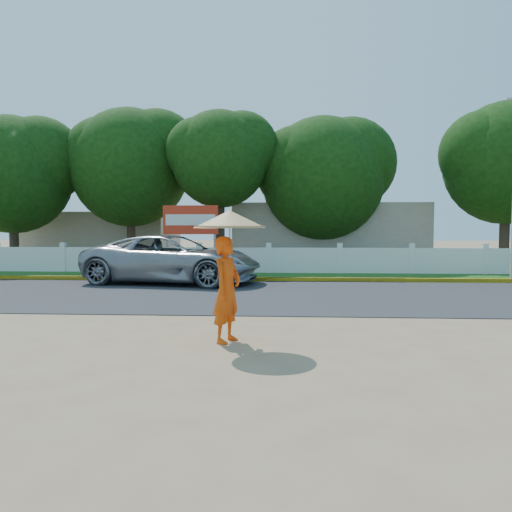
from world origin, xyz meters
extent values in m
plane|color=#9E8460|center=(0.00, 0.00, 0.00)|extent=(120.00, 120.00, 0.00)
cube|color=#38383A|center=(0.00, 4.50, 0.01)|extent=(60.00, 7.00, 0.02)
cube|color=#2D601E|center=(0.00, 9.75, 0.01)|extent=(60.00, 3.50, 0.03)
cube|color=yellow|center=(0.00, 8.05, 0.08)|extent=(40.00, 0.18, 0.16)
cube|color=silver|center=(0.00, 11.20, 0.55)|extent=(40.00, 0.10, 1.10)
cube|color=#B7AD99|center=(3.00, 18.00, 1.60)|extent=(10.00, 6.00, 3.20)
cube|color=#B7AD99|center=(-10.00, 19.00, 1.40)|extent=(8.00, 5.00, 2.80)
imported|color=gray|center=(-3.25, 7.27, 0.86)|extent=(6.57, 3.87, 1.72)
imported|color=#D8470B|center=(-0.30, -1.45, 0.92)|extent=(0.67, 0.79, 1.85)
cylinder|color=gray|center=(-0.25, -1.45, 1.63)|extent=(0.03, 0.03, 1.20)
cone|color=tan|center=(-0.25, -1.45, 2.14)|extent=(1.26, 1.26, 0.30)
cylinder|color=gray|center=(-4.67, 12.30, 1.00)|extent=(0.12, 0.12, 2.00)
cylinder|color=gray|center=(-2.47, 12.30, 1.00)|extent=(0.12, 0.12, 2.00)
cube|color=red|center=(-3.57, 12.30, 2.30)|extent=(2.50, 0.12, 1.30)
cube|color=silver|center=(-3.57, 12.24, 2.30)|extent=(2.25, 0.02, 0.49)
cylinder|color=#473828|center=(-12.69, 13.85, 1.47)|extent=(0.44, 0.44, 2.95)
sphere|color=#1A4810|center=(-12.69, 13.85, 4.53)|extent=(5.75, 5.75, 5.75)
cylinder|color=#473828|center=(10.64, 13.25, 1.67)|extent=(0.44, 0.44, 3.34)
sphere|color=#1A4810|center=(10.64, 13.25, 4.85)|extent=(5.51, 5.51, 5.51)
cylinder|color=#473828|center=(2.56, 15.30, 1.35)|extent=(0.44, 0.44, 2.70)
sphere|color=#1A4810|center=(2.56, 15.30, 4.40)|extent=(6.16, 6.16, 6.16)
cylinder|color=#473828|center=(-7.16, 15.00, 1.67)|extent=(0.44, 0.44, 3.33)
sphere|color=#1A4810|center=(-7.16, 15.00, 4.97)|extent=(5.96, 5.96, 5.96)
cylinder|color=#473828|center=(-2.42, 13.77, 1.96)|extent=(0.44, 0.44, 3.93)
sphere|color=#1A4810|center=(-2.42, 13.77, 5.20)|extent=(4.62, 4.62, 4.62)
camera|label=1|loc=(0.71, -10.02, 2.03)|focal=35.00mm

